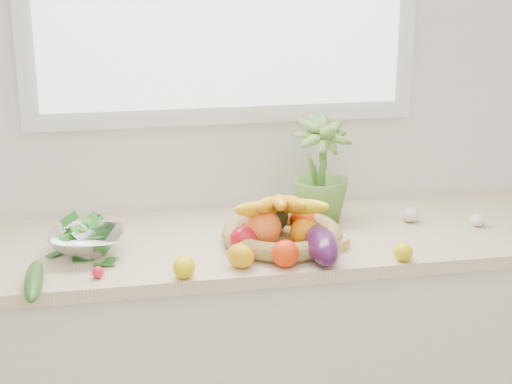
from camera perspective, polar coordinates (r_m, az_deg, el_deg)
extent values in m
cube|color=white|center=(2.62, -2.45, 8.29)|extent=(4.50, 0.02, 2.70)
cube|color=silver|center=(2.65, -1.18, -12.86)|extent=(2.20, 0.58, 0.86)
cube|color=beige|center=(2.45, -1.24, -3.73)|extent=(2.24, 0.62, 0.04)
sphere|color=#EF3607|center=(2.21, 2.15, -4.50)|extent=(0.10, 0.10, 0.08)
ellipsoid|color=yellow|center=(2.15, -5.25, -5.44)|extent=(0.08, 0.09, 0.06)
ellipsoid|color=yellow|center=(2.29, 10.65, -4.28)|extent=(0.06, 0.07, 0.05)
ellipsoid|color=orange|center=(2.21, -1.13, -4.67)|extent=(0.11, 0.11, 0.07)
sphere|color=#B60E1C|center=(2.30, -0.90, -3.52)|extent=(0.11, 0.11, 0.09)
cube|color=tan|center=(2.33, 5.73, -3.96)|extent=(0.11, 0.10, 0.03)
ellipsoid|color=white|center=(2.46, 3.60, -2.61)|extent=(0.07, 0.07, 0.05)
ellipsoid|color=beige|center=(2.62, 11.18, -1.64)|extent=(0.06, 0.06, 0.05)
ellipsoid|color=white|center=(2.63, 15.80, -1.97)|extent=(0.07, 0.07, 0.04)
ellipsoid|color=#3B113E|center=(2.26, 4.82, -3.87)|extent=(0.11, 0.24, 0.09)
ellipsoid|color=#255017|center=(2.15, -15.85, -6.22)|extent=(0.05, 0.26, 0.05)
sphere|color=red|center=(2.18, -11.43, -5.75)|extent=(0.04, 0.04, 0.03)
imported|color=#538430|center=(2.55, 4.71, 1.62)|extent=(0.23, 0.23, 0.34)
cylinder|color=tan|center=(2.39, 1.89, -3.63)|extent=(0.36, 0.36, 0.01)
torus|color=#A58649|center=(2.38, 1.90, -3.04)|extent=(0.42, 0.42, 0.06)
sphere|color=orange|center=(2.33, 0.51, -2.59)|extent=(0.13, 0.13, 0.11)
sphere|color=orange|center=(2.33, 3.52, -2.90)|extent=(0.10, 0.10, 0.08)
sphere|color=#FF3C08|center=(2.43, 3.39, -2.11)|extent=(0.09, 0.09, 0.08)
ellipsoid|color=#212F15|center=(2.43, 1.31, -1.70)|extent=(0.10, 0.10, 0.11)
ellipsoid|color=yellow|center=(2.33, 0.18, -1.26)|extent=(0.21, 0.20, 0.11)
ellipsoid|color=gold|center=(2.33, 0.94, -0.92)|extent=(0.15, 0.24, 0.11)
ellipsoid|color=#FFAD15|center=(2.33, 1.74, -0.77)|extent=(0.08, 0.25, 0.11)
ellipsoid|color=orange|center=(2.35, 2.47, -0.83)|extent=(0.08, 0.25, 0.11)
ellipsoid|color=yellow|center=(2.35, 3.29, -1.06)|extent=(0.16, 0.24, 0.11)
cylinder|color=silver|center=(2.35, -12.14, -4.29)|extent=(0.09, 0.09, 0.02)
imported|color=silver|center=(2.34, -12.19, -3.50)|extent=(0.24, 0.24, 0.05)
ellipsoid|color=#245E17|center=(2.33, -12.25, -2.57)|extent=(0.18, 0.18, 0.07)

